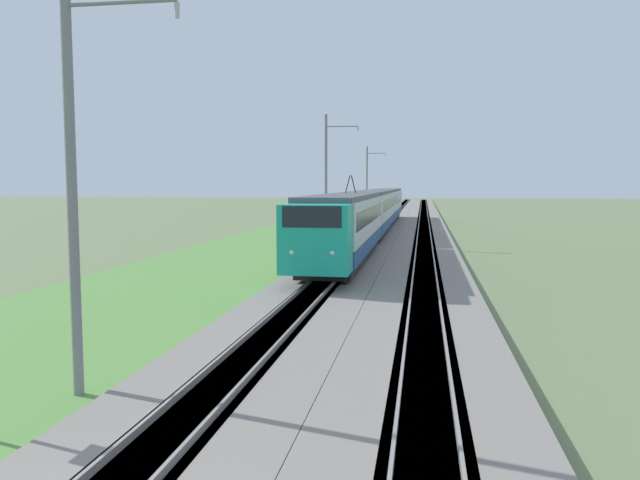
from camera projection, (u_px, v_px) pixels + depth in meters
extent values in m
cube|color=gray|center=(374.00, 234.00, 55.84)|extent=(240.00, 4.40, 0.30)
cube|color=gray|center=(424.00, 235.00, 55.12)|extent=(240.00, 4.40, 0.30)
cube|color=#4C4238|center=(374.00, 234.00, 55.84)|extent=(240.00, 1.57, 0.30)
cube|color=gray|center=(368.00, 232.00, 55.91)|extent=(240.00, 0.07, 0.15)
cube|color=gray|center=(380.00, 232.00, 55.74)|extent=(240.00, 0.07, 0.15)
cube|color=#4C4238|center=(424.00, 235.00, 55.12)|extent=(240.00, 1.57, 0.30)
cube|color=gray|center=(418.00, 232.00, 55.19)|extent=(240.00, 0.07, 0.15)
cube|color=gray|center=(430.00, 232.00, 55.02)|extent=(240.00, 0.07, 0.15)
cube|color=#5B8E42|center=(314.00, 234.00, 56.74)|extent=(240.00, 13.48, 0.12)
cube|color=#19A88E|center=(316.00, 239.00, 25.41)|extent=(1.91, 2.84, 2.82)
cube|color=black|center=(315.00, 216.00, 25.04)|extent=(1.38, 2.37, 0.84)
sphere|color=#F2EAC6|center=(292.00, 252.00, 24.69)|extent=(0.20, 0.20, 0.20)
sphere|color=#F2EAC6|center=(332.00, 253.00, 24.43)|extent=(0.20, 0.20, 0.20)
cube|color=navy|center=(345.00, 242.00, 34.98)|extent=(17.40, 2.96, 0.79)
cube|color=silver|center=(345.00, 217.00, 34.86)|extent=(17.40, 2.96, 2.03)
cube|color=black|center=(345.00, 214.00, 34.84)|extent=(16.01, 2.98, 0.85)
cube|color=#515156|center=(345.00, 197.00, 34.76)|extent=(17.40, 2.73, 0.25)
cube|color=black|center=(345.00, 254.00, 35.04)|extent=(16.53, 2.52, 0.55)
cylinder|color=black|center=(315.00, 267.00, 28.34)|extent=(0.86, 0.12, 0.86)
cylinder|color=black|center=(338.00, 267.00, 28.16)|extent=(0.86, 0.12, 0.86)
cube|color=navy|center=(372.00, 222.00, 53.61)|extent=(19.31, 2.96, 0.79)
cube|color=silver|center=(372.00, 205.00, 53.49)|extent=(19.31, 2.96, 2.03)
cube|color=black|center=(372.00, 204.00, 53.47)|extent=(17.77, 2.98, 0.85)
cube|color=#515156|center=(372.00, 192.00, 53.38)|extent=(19.31, 2.73, 0.25)
cube|color=black|center=(372.00, 230.00, 53.67)|extent=(18.35, 2.52, 0.55)
cube|color=navy|center=(386.00, 212.00, 73.18)|extent=(19.31, 2.96, 0.79)
cube|color=silver|center=(386.00, 200.00, 73.05)|extent=(19.31, 2.96, 2.03)
cube|color=black|center=(386.00, 198.00, 73.04)|extent=(17.77, 2.98, 0.85)
cube|color=#515156|center=(386.00, 190.00, 72.95)|extent=(19.31, 2.73, 0.25)
cube|color=black|center=(386.00, 217.00, 73.24)|extent=(18.35, 2.52, 0.55)
cylinder|color=black|center=(348.00, 184.00, 37.29)|extent=(0.06, 0.33, 1.08)
cylinder|color=black|center=(354.00, 184.00, 37.23)|extent=(0.06, 0.33, 1.08)
cube|color=black|center=(326.00, 286.00, 28.33)|extent=(0.10, 0.10, 0.00)
cylinder|color=slate|center=(72.00, 187.00, 13.02)|extent=(0.22, 0.22, 9.17)
cylinder|color=slate|center=(120.00, 3.00, 12.50)|extent=(0.08, 2.40, 0.08)
cylinder|color=#B2ADA8|center=(177.00, 10.00, 12.32)|extent=(0.10, 0.10, 0.30)
cylinder|color=slate|center=(326.00, 180.00, 46.91)|extent=(0.22, 0.22, 9.81)
cylinder|color=slate|center=(342.00, 126.00, 46.35)|extent=(0.08, 2.40, 0.08)
cylinder|color=#B2ADA8|center=(358.00, 129.00, 46.18)|extent=(0.10, 0.10, 0.30)
cylinder|color=slate|center=(367.00, 183.00, 80.84)|extent=(0.22, 0.22, 9.48)
cylinder|color=slate|center=(376.00, 153.00, 80.30)|extent=(0.08, 2.40, 0.08)
cylinder|color=#B2ADA8|center=(386.00, 155.00, 80.12)|extent=(0.10, 0.10, 0.30)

